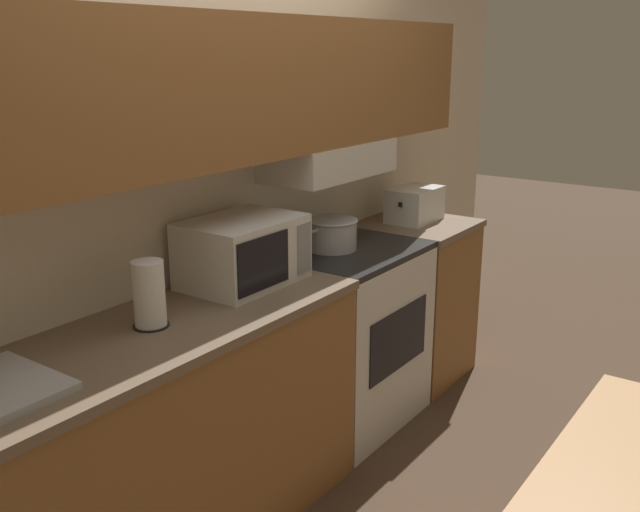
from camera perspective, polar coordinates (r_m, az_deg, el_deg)
The scene contains 9 objects.
ground_plane at distance 3.51m, azimuth -7.93°, elevation -15.55°, with size 16.00×16.00×0.00m, color #4C3828.
wall_back at distance 2.98m, azimuth -7.92°, elevation 8.72°, with size 5.62×0.38×2.55m.
lower_counter_main at distance 2.70m, azimuth -13.85°, elevation -15.12°, with size 1.89×0.59×0.91m.
lower_counter_right_stub at distance 4.14m, azimuth 7.45°, elevation -3.41°, with size 0.59×0.59×0.91m.
stove_range at distance 3.59m, azimuth 2.30°, elevation -6.40°, with size 0.75×0.57×0.91m.
cooking_pot at distance 3.42m, azimuth 0.94°, elevation 1.84°, with size 0.33×0.25×0.15m.
microwave at distance 2.92m, azimuth -6.19°, elevation 0.37°, with size 0.48×0.35×0.27m.
toaster at distance 4.02m, azimuth 7.59°, elevation 4.13°, with size 0.33×0.22×0.19m.
paper_towel_roll at distance 2.53m, azimuth -13.51°, elevation -3.00°, with size 0.13×0.13×0.24m.
Camera 1 is at (-2.13, -2.09, 1.84)m, focal length 40.00 mm.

